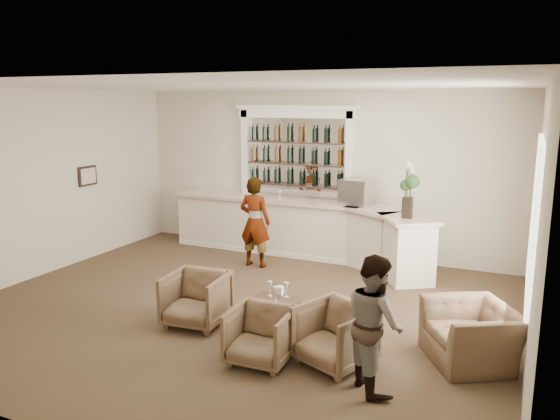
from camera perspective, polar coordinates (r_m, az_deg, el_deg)
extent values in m
plane|color=brown|center=(8.44, -4.56, -10.23)|extent=(8.00, 8.00, 0.00)
cube|color=beige|center=(11.12, 4.16, 3.88)|extent=(8.00, 0.04, 3.30)
cube|color=beige|center=(10.52, -24.12, 2.47)|extent=(0.04, 7.00, 3.30)
cube|color=beige|center=(6.98, 25.23, -1.77)|extent=(0.04, 7.00, 3.30)
cube|color=white|center=(7.84, -4.95, 12.79)|extent=(8.00, 7.00, 0.04)
cube|color=white|center=(7.46, 25.03, -0.56)|extent=(0.05, 2.40, 1.90)
cube|color=black|center=(11.31, -19.47, 3.38)|extent=(0.04, 0.46, 0.38)
cube|color=beige|center=(11.29, -19.38, 3.38)|extent=(0.01, 0.38, 0.30)
cube|color=white|center=(11.39, -1.26, -1.58)|extent=(4.00, 0.70, 1.08)
cube|color=beige|center=(11.26, -1.31, 1.22)|extent=(4.10, 0.82, 0.06)
cube|color=white|center=(10.38, 9.93, -3.05)|extent=(1.12, 1.04, 1.08)
cube|color=beige|center=(10.24, 10.01, 0.01)|extent=(1.27, 1.19, 0.06)
cube|color=white|center=(9.74, 13.12, -4.15)|extent=(1.08, 1.14, 1.08)
cube|color=beige|center=(9.59, 13.25, -0.90)|extent=(1.24, 1.29, 0.06)
cube|color=white|center=(11.23, -1.99, -4.37)|extent=(4.00, 0.06, 0.10)
cube|color=white|center=(11.25, 1.75, 5.53)|extent=(2.15, 0.02, 1.65)
cube|color=white|center=(11.75, -3.55, 3.32)|extent=(0.14, 0.16, 2.90)
cube|color=white|center=(10.86, 7.21, 2.58)|extent=(0.14, 0.16, 2.90)
cube|color=white|center=(11.14, 1.66, 10.06)|extent=(2.52, 0.16, 0.18)
cube|color=white|center=(11.13, 1.66, 10.68)|extent=(2.64, 0.20, 0.08)
cube|color=#332219|center=(11.22, 1.52, 2.59)|extent=(2.05, 0.20, 0.03)
cube|color=#332219|center=(11.16, 1.53, 4.82)|extent=(2.05, 0.20, 0.03)
cube|color=#332219|center=(11.12, 1.54, 7.07)|extent=(2.05, 0.20, 0.03)
cylinder|color=#4B3320|center=(7.50, -0.31, -10.98)|extent=(0.66, 0.66, 0.50)
imported|color=gray|center=(10.25, -2.63, -1.26)|extent=(0.63, 0.42, 1.71)
imported|color=gray|center=(6.08, 9.84, -11.54)|extent=(0.91, 0.93, 1.51)
imported|color=brown|center=(7.83, -8.75, -9.17)|extent=(0.87, 0.89, 0.75)
imported|color=brown|center=(6.71, -2.04, -12.97)|extent=(0.76, 0.78, 0.68)
imported|color=brown|center=(6.67, 5.80, -12.89)|extent=(1.04, 1.05, 0.74)
imported|color=brown|center=(7.10, 19.37, -12.16)|extent=(1.36, 1.40, 0.70)
cube|color=#B1B1B5|center=(10.49, 7.97, 1.88)|extent=(0.63, 0.56, 0.49)
cube|color=black|center=(9.48, 13.16, 0.26)|extent=(0.16, 0.16, 0.36)
cube|color=white|center=(7.51, 0.00, -8.40)|extent=(0.08, 0.08, 0.12)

